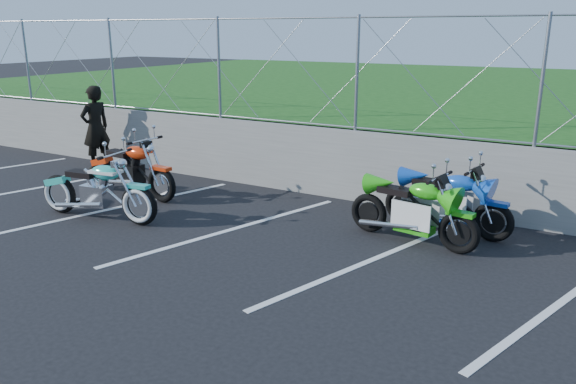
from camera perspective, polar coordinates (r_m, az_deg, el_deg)
The scene contains 10 objects.
ground at distance 8.21m, azimuth -9.81°, elevation -5.86°, with size 90.00×90.00×0.00m, color black.
retaining_wall at distance 10.81m, azimuth 1.84°, elevation 3.35°, with size 30.00×0.22×1.30m, color slate.
grass_field at distance 20.08m, azimuth 15.53°, elevation 8.72°, with size 30.00×20.00×1.30m, color #184B14.
chain_link_fence at distance 10.56m, azimuth 1.92°, elevation 12.11°, with size 28.00×0.03×2.00m.
parking_lines at distance 8.34m, azimuth 1.01°, elevation -5.23°, with size 18.29×4.31×0.01m.
cruiser_turquoise at distance 9.77m, azimuth -18.66°, elevation -0.02°, with size 2.33×0.73×1.16m.
naked_orange at distance 10.98m, azimuth -15.56°, elevation 2.07°, with size 2.28×0.77×1.13m.
sportbike_green at distance 8.44m, azimuth 12.67°, elevation -2.08°, with size 2.06×0.73×1.07m.
sportbike_blue at distance 9.01m, azimuth 15.98°, elevation -1.14°, with size 2.07×0.74×1.07m.
person_standing at distance 13.35m, azimuth -18.97°, elevation 6.20°, with size 0.68×0.45×1.87m, color black.
Camera 1 is at (4.93, -5.81, 3.04)m, focal length 35.00 mm.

